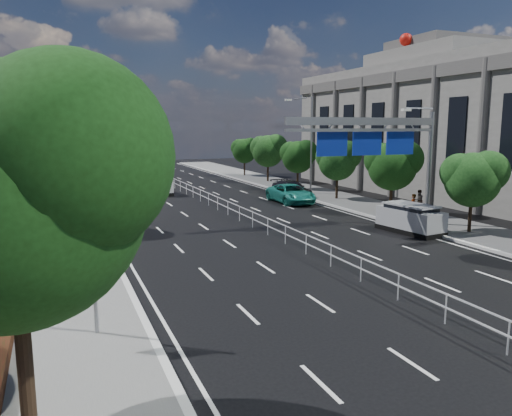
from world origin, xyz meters
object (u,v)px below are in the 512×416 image
toilet_sign (76,243)px  near_car_silver (142,186)px  white_minivan (157,184)px  near_car_dark (121,167)px  pedestrian_b (419,200)px  parked_car_dark (291,189)px  pedestrian_a (413,206)px  red_bus (109,172)px  silver_minivan (410,218)px  overhead_gantry (379,138)px  parked_car_teal (291,194)px

toilet_sign → near_car_silver: size_ratio=1.09×
toilet_sign → white_minivan: size_ratio=0.97×
near_car_dark → pedestrian_b: size_ratio=2.56×
white_minivan → near_car_dark: bearing=85.1°
parked_car_dark → pedestrian_b: 12.02m
pedestrian_a → red_bus: bearing=-99.0°
silver_minivan → pedestrian_a: (2.85, 3.27, 0.11)m
parked_car_dark → white_minivan: bearing=145.2°
red_bus → silver_minivan: size_ratio=2.47×
red_bus → pedestrian_b: 31.17m
overhead_gantry → pedestrian_b: (6.66, 4.04, -4.68)m
white_minivan → parked_car_dark: size_ratio=0.88×
overhead_gantry → pedestrian_b: bearing=31.2°
toilet_sign → near_car_dark: (8.30, 56.61, -2.28)m
near_car_dark → parked_car_teal: (9.44, -34.61, 0.11)m
parked_car_dark → toilet_sign: bearing=-130.9°
near_car_dark → toilet_sign: bearing=81.2°
parked_car_teal → near_car_dark: bearing=105.8°
white_minivan → pedestrian_b: (15.88, -17.52, 0.00)m
red_bus → parked_car_dark: red_bus is taller
near_car_silver → parked_car_teal: parked_car_teal is taller
silver_minivan → near_car_silver: bearing=108.3°
toilet_sign → pedestrian_a: (22.05, 11.95, -1.99)m
white_minivan → parked_car_teal: size_ratio=0.81×
parked_car_dark → parked_car_teal: bearing=-120.2°
white_minivan → pedestrian_a: white_minivan is taller
near_car_silver → red_bus: bearing=-72.0°
overhead_gantry → parked_car_dark: 15.78m
near_car_dark → white_minivan: bearing=90.0°
toilet_sign → parked_car_dark: bearing=52.4°
parked_car_dark → red_bus: bearing=133.8°
near_car_silver → toilet_sign: bearing=70.0°
overhead_gantry → near_car_dark: bearing=101.4°
near_car_dark → pedestrian_b: 45.45m
white_minivan → pedestrian_b: bearing=-53.1°
parked_car_teal → pedestrian_b: 10.31m
overhead_gantry → parked_car_dark: bearing=84.0°
toilet_sign → silver_minivan: 21.17m
white_minivan → pedestrian_b: white_minivan is taller
toilet_sign → overhead_gantry: bearing=29.6°
parked_car_dark → pedestrian_a: (2.79, -13.02, 0.22)m
near_car_silver → parked_car_dark: (11.95, -8.34, 0.06)m
silver_minivan → pedestrian_b: 7.48m
red_bus → parked_car_teal: (12.88, -16.41, -0.88)m
near_car_silver → pedestrian_a: bearing=116.9°
overhead_gantry → red_bus: overhead_gantry is taller
white_minivan → parked_car_dark: (10.78, -6.63, -0.18)m
overhead_gantry → near_car_dark: overhead_gantry is taller
near_car_dark → parked_car_dark: 33.48m
near_car_dark → parked_car_teal: size_ratio=0.73×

